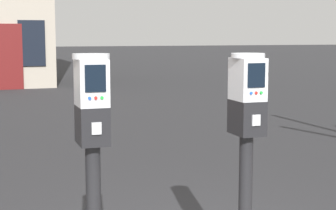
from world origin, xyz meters
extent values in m
cube|color=black|center=(-0.86, -0.18, 1.22)|extent=(0.17, 0.24, 0.22)
cube|color=#A5A8AD|center=(-0.86, -0.30, 1.22)|extent=(0.06, 0.01, 0.07)
cube|color=#B7BABF|center=(-0.86, -0.18, 1.47)|extent=(0.17, 0.23, 0.27)
cube|color=black|center=(-0.86, -0.29, 1.50)|extent=(0.12, 0.01, 0.15)
cylinder|color=blue|center=(-0.90, -0.30, 1.39)|extent=(0.02, 0.01, 0.02)
cylinder|color=red|center=(-0.86, -0.30, 1.39)|extent=(0.02, 0.01, 0.02)
cylinder|color=green|center=(-0.83, -0.30, 1.39)|extent=(0.02, 0.01, 0.02)
cylinder|color=#B7BABF|center=(-0.86, -0.18, 1.62)|extent=(0.22, 0.22, 0.03)
cylinder|color=black|center=(0.15, -0.18, 0.62)|extent=(0.09, 0.09, 0.96)
cube|color=black|center=(0.15, -0.18, 1.21)|extent=(0.17, 0.24, 0.22)
cube|color=#A5A8AD|center=(0.15, -0.30, 1.21)|extent=(0.06, 0.01, 0.07)
cube|color=#B7BABF|center=(0.15, -0.18, 1.46)|extent=(0.17, 0.23, 0.27)
cube|color=black|center=(0.15, -0.29, 1.50)|extent=(0.12, 0.01, 0.15)
cylinder|color=blue|center=(0.12, -0.30, 1.39)|extent=(0.02, 0.01, 0.02)
cylinder|color=red|center=(0.15, -0.30, 1.39)|extent=(0.02, 0.01, 0.02)
cylinder|color=green|center=(0.19, -0.30, 1.39)|extent=(0.02, 0.01, 0.02)
cylinder|color=#B7BABF|center=(0.15, -0.18, 1.61)|extent=(0.22, 0.22, 0.03)
cube|color=black|center=(0.25, 14.83, 1.48)|extent=(0.85, 0.06, 1.48)
cube|color=#591414|center=(-0.55, 14.83, 1.05)|extent=(1.00, 0.07, 2.10)
camera|label=1|loc=(-1.49, -3.29, 1.75)|focal=58.19mm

